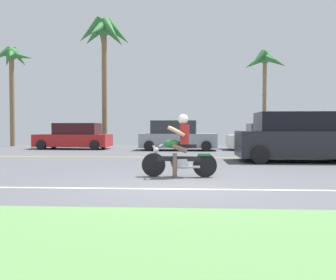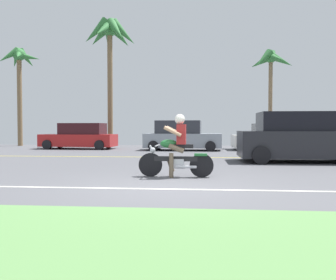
{
  "view_description": "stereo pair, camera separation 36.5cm",
  "coord_description": "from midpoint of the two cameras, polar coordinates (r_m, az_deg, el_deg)",
  "views": [
    {
      "loc": [
        0.27,
        -7.55,
        1.28
      ],
      "look_at": [
        -0.41,
        4.42,
        0.86
      ],
      "focal_mm": 38.17,
      "sensor_mm": 36.0,
      "label": 1
    },
    {
      "loc": [
        0.63,
        -7.52,
        1.28
      ],
      "look_at": [
        -0.41,
        4.42,
        0.86
      ],
      "focal_mm": 38.17,
      "sensor_mm": 36.0,
      "label": 2
    }
  ],
  "objects": [
    {
      "name": "grass_median",
      "position": [
        3.68,
        -4.15,
        -17.8
      ],
      "size": [
        56.0,
        3.8,
        0.06
      ],
      "primitive_type": "cube",
      "color": "#5B8C4C",
      "rests_on": "ground"
    },
    {
      "name": "suv_nearby",
      "position": [
        14.21,
        19.67,
        0.38
      ],
      "size": [
        4.77,
        2.25,
        1.85
      ],
      "color": "#232328",
      "rests_on": "ground"
    },
    {
      "name": "lane_line_far",
      "position": [
        15.32,
        1.55,
        -2.76
      ],
      "size": [
        50.4,
        0.12,
        0.01
      ],
      "primitive_type": "cube",
      "color": "yellow",
      "rests_on": "ground"
    },
    {
      "name": "ground",
      "position": [
        10.63,
        0.79,
        -5.01
      ],
      "size": [
        56.0,
        30.0,
        0.04
      ],
      "primitive_type": "cube",
      "color": "#545459"
    },
    {
      "name": "palm_tree_1",
      "position": [
        23.62,
        14.73,
        11.34
      ],
      "size": [
        2.8,
        2.87,
        6.19
      ],
      "color": "#846B4C",
      "rests_on": "ground"
    },
    {
      "name": "parked_car_0",
      "position": [
        21.95,
        -15.18,
        0.48
      ],
      "size": [
        4.49,
        2.09,
        1.54
      ],
      "color": "#AD1E1E",
      "rests_on": "ground"
    },
    {
      "name": "parked_car_2",
      "position": [
        20.98,
        15.17,
        0.37
      ],
      "size": [
        4.4,
        2.1,
        1.5
      ],
      "color": "white",
      "rests_on": "ground"
    },
    {
      "name": "motorcyclist",
      "position": [
        9.21,
        0.76,
        -1.67
      ],
      "size": [
        1.94,
        0.63,
        1.62
      ],
      "color": "black",
      "rests_on": "ground"
    },
    {
      "name": "palm_tree_2",
      "position": [
        27.17,
        -24.01,
        10.97
      ],
      "size": [
        2.75,
        2.87,
        6.87
      ],
      "color": "brown",
      "rests_on": "ground"
    },
    {
      "name": "parked_car_1",
      "position": [
        20.1,
        0.97,
        0.57
      ],
      "size": [
        4.38,
        2.11,
        1.67
      ],
      "color": "#8C939E",
      "rests_on": "ground"
    },
    {
      "name": "lane_line_near",
      "position": [
        7.45,
        -0.27,
        -7.83
      ],
      "size": [
        50.4,
        0.12,
        0.01
      ],
      "primitive_type": "cube",
      "color": "silver",
      "rests_on": "ground"
    },
    {
      "name": "palm_tree_0",
      "position": [
        24.54,
        -10.61,
        15.71
      ],
      "size": [
        3.69,
        3.91,
        8.42
      ],
      "color": "brown",
      "rests_on": "ground"
    }
  ]
}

